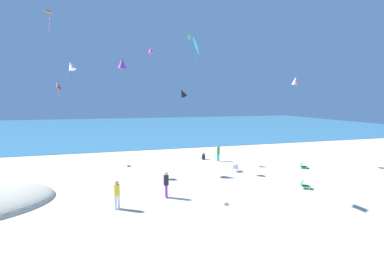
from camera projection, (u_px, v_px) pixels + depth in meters
ground_plane at (183, 167)px, 24.42m from camera, size 120.00×120.00×0.00m
ocean_water at (143, 126)px, 61.95m from camera, size 120.00×60.00×0.05m
beach_chair_near_camera at (305, 185)px, 18.38m from camera, size 0.83×0.77×0.58m
beach_chair_far_right at (236, 168)px, 22.84m from camera, size 0.61×0.67×0.59m
beach_chair_far_left at (303, 166)px, 23.95m from camera, size 0.89×0.87×0.50m
person_0 at (166, 183)px, 16.62m from camera, size 0.33×0.33×1.65m
person_1 at (218, 152)px, 26.67m from camera, size 0.39×0.39×1.56m
person_2 at (203, 157)px, 27.49m from camera, size 0.38×0.60×0.70m
person_3 at (117, 193)px, 14.87m from camera, size 0.44×0.44×1.64m
kite_red at (59, 88)px, 25.97m from camera, size 0.33×0.79×1.77m
kite_pink at (295, 81)px, 25.25m from camera, size 0.93×0.92×1.25m
kite_teal at (196, 46)px, 16.71m from camera, size 0.46×1.16×1.69m
kite_green at (189, 37)px, 34.61m from camera, size 0.33×0.79×1.21m
kite_white at (71, 66)px, 22.03m from camera, size 0.99×0.95×1.55m
kite_orange at (49, 11)px, 17.70m from camera, size 0.65×0.72×1.44m
kite_black at (183, 93)px, 22.53m from camera, size 0.94×0.85×1.11m
kite_magenta at (151, 50)px, 26.36m from camera, size 0.74×0.73×0.99m
kite_purple at (122, 63)px, 22.60m from camera, size 1.04×1.02×1.34m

